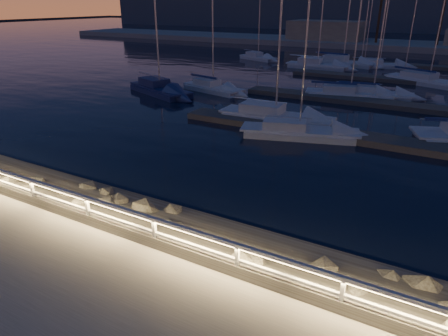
{
  "coord_description": "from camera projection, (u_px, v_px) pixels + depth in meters",
  "views": [
    {
      "loc": [
        5.37,
        -8.5,
        7.37
      ],
      "look_at": [
        -1.7,
        4.0,
        1.36
      ],
      "focal_mm": 32.0,
      "sensor_mm": 36.0,
      "label": 1
    }
  ],
  "objects": [
    {
      "name": "sailboat_n",
      "position": [
        342.0,
        62.0,
        53.63
      ],
      "size": [
        8.69,
        3.63,
        14.38
      ],
      "rotation": [
        0.0,
        0.0,
        -0.13
      ],
      "color": "silver",
      "rests_on": "ground"
    },
    {
      "name": "sailboat_c",
      "position": [
        296.0,
        130.0,
        25.33
      ],
      "size": [
        7.62,
        4.17,
        12.46
      ],
      "rotation": [
        0.0,
        0.0,
        0.3
      ],
      "color": "silver",
      "rests_on": "ground"
    },
    {
      "name": "harbor_water",
      "position": [
        382.0,
        97.0,
        37.56
      ],
      "size": [
        400.0,
        440.0,
        0.6
      ],
      "color": "black",
      "rests_on": "ground"
    },
    {
      "name": "sailboat_b",
      "position": [
        273.0,
        115.0,
        28.52
      ],
      "size": [
        8.22,
        2.74,
        13.85
      ],
      "rotation": [
        0.0,
        0.0,
        0.03
      ],
      "color": "silver",
      "rests_on": "ground"
    },
    {
      "name": "sailboat_a",
      "position": [
        159.0,
        88.0,
        37.31
      ],
      "size": [
        8.16,
        4.97,
        13.56
      ],
      "rotation": [
        0.0,
        0.0,
        -0.38
      ],
      "color": "navy",
      "rests_on": "ground"
    },
    {
      "name": "sailboat_l",
      "position": [
        427.0,
        80.0,
        41.35
      ],
      "size": [
        9.13,
        5.93,
        15.09
      ],
      "rotation": [
        0.0,
        0.0,
        -0.43
      ],
      "color": "silver",
      "rests_on": "ground"
    },
    {
      "name": "riprap",
      "position": [
        185.0,
        235.0,
        13.93
      ],
      "size": [
        42.49,
        2.93,
        1.36
      ],
      "color": "slate",
      "rests_on": "ground"
    },
    {
      "name": "ground",
      "position": [
        208.0,
        264.0,
        12.11
      ],
      "size": [
        400.0,
        400.0,
        0.0
      ],
      "primitive_type": "plane",
      "color": "#A7A097",
      "rests_on": "ground"
    },
    {
      "name": "sailboat_i",
      "position": [
        316.0,
        65.0,
        51.2
      ],
      "size": [
        7.92,
        2.44,
        13.5
      ],
      "rotation": [
        0.0,
        0.0,
        0.0
      ],
      "color": "silver",
      "rests_on": "ground"
    },
    {
      "name": "far_shore",
      "position": [
        424.0,
        44.0,
        71.53
      ],
      "size": [
        160.0,
        14.0,
        5.2
      ],
      "color": "#A7A097",
      "rests_on": "ground"
    },
    {
      "name": "sailboat_m",
      "position": [
        257.0,
        57.0,
        58.83
      ],
      "size": [
        6.6,
        3.96,
        10.96
      ],
      "rotation": [
        0.0,
        0.0,
        -0.36
      ],
      "color": "silver",
      "rests_on": "ground"
    },
    {
      "name": "distant_hills",
      "position": [
        368.0,
        10.0,
        127.71
      ],
      "size": [
        230.0,
        37.5,
        18.0
      ],
      "color": "#384557",
      "rests_on": "ground"
    },
    {
      "name": "floating_docks",
      "position": [
        385.0,
        89.0,
        38.37
      ],
      "size": [
        22.0,
        36.0,
        0.4
      ],
      "color": "#615750",
      "rests_on": "ground"
    },
    {
      "name": "guard_rail",
      "position": [
        205.0,
        242.0,
        11.84
      ],
      "size": [
        44.11,
        0.12,
        1.06
      ],
      "color": "silver",
      "rests_on": "ground"
    },
    {
      "name": "sailboat_g",
      "position": [
        348.0,
        93.0,
        35.58
      ],
      "size": [
        7.98,
        3.89,
        13.06
      ],
      "rotation": [
        0.0,
        0.0,
        0.22
      ],
      "color": "silver",
      "rests_on": "ground"
    },
    {
      "name": "sailboat_f",
      "position": [
        371.0,
        93.0,
        35.71
      ],
      "size": [
        7.01,
        3.01,
        11.58
      ],
      "rotation": [
        0.0,
        0.0,
        0.15
      ],
      "color": "silver",
      "rests_on": "ground"
    },
    {
      "name": "sailboat_k",
      "position": [
        378.0,
        64.0,
        52.02
      ],
      "size": [
        7.45,
        3.79,
        12.19
      ],
      "rotation": [
        0.0,
        0.0,
        0.25
      ],
      "color": "silver",
      "rests_on": "ground"
    },
    {
      "name": "sailboat_e",
      "position": [
        212.0,
        87.0,
        38.1
      ],
      "size": [
        6.92,
        3.44,
        11.41
      ],
      "rotation": [
        0.0,
        0.0,
        -0.24
      ],
      "color": "silver",
      "rests_on": "ground"
    }
  ]
}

